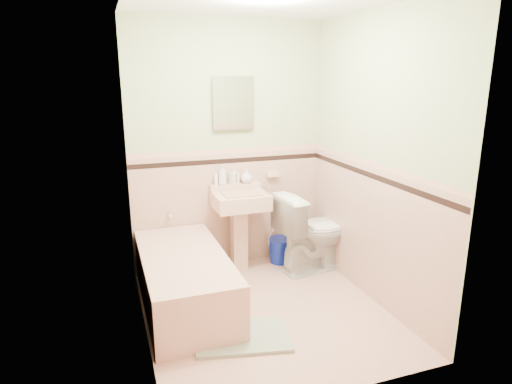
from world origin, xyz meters
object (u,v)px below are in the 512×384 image
object	(u,v)px
soap_bottle_left	(222,175)
soap_bottle_right	(246,176)
medicine_cabinet	(233,103)
soap_bottle_mid	(234,176)
toilet	(315,231)
bathtub	(185,282)
shoe	(220,329)
sink	(241,233)
bucket	(280,250)

from	to	relation	value
soap_bottle_left	soap_bottle_right	xyz separation A→B (m)	(0.25, 0.00, -0.03)
medicine_cabinet	soap_bottle_mid	size ratio (longest dim) A/B	2.77
medicine_cabinet	toilet	size ratio (longest dim) A/B	0.57
bathtub	soap_bottle_right	size ratio (longest dim) A/B	10.03
medicine_cabinet	shoe	world-z (taller)	medicine_cabinet
medicine_cabinet	soap_bottle_mid	xyz separation A→B (m)	(-0.01, -0.03, -0.73)
sink	shoe	xyz separation A→B (m)	(-0.51, -1.08, -0.36)
bathtub	bucket	world-z (taller)	bathtub
medicine_cabinet	shoe	xyz separation A→B (m)	(-0.51, -1.29, -1.64)
soap_bottle_mid	soap_bottle_left	bearing A→B (deg)	180.00
shoe	sink	bearing A→B (deg)	49.51
medicine_cabinet	soap_bottle_right	distance (m)	0.75
soap_bottle_left	soap_bottle_right	world-z (taller)	soap_bottle_left
soap_bottle_left	bathtub	bearing A→B (deg)	-127.53
medicine_cabinet	shoe	distance (m)	2.15
sink	soap_bottle_right	world-z (taller)	soap_bottle_right
sink	bathtub	bearing A→B (deg)	-142.07
bathtub	soap_bottle_left	size ratio (longest dim) A/B	7.38
soap_bottle_right	sink	bearing A→B (deg)	-123.65
sink	medicine_cabinet	size ratio (longest dim) A/B	1.73
soap_bottle_left	bucket	world-z (taller)	soap_bottle_left
toilet	shoe	world-z (taller)	toilet
soap_bottle_left	shoe	bearing A→B (deg)	-106.79
medicine_cabinet	shoe	bearing A→B (deg)	-111.77
bucket	sink	bearing A→B (deg)	-171.93
medicine_cabinet	toilet	bearing A→B (deg)	-29.74
medicine_cabinet	sink	bearing A→B (deg)	-90.00
soap_bottle_left	bucket	size ratio (longest dim) A/B	0.76
soap_bottle_right	toilet	world-z (taller)	soap_bottle_right
soap_bottle_left	soap_bottle_right	bearing A→B (deg)	0.00
medicine_cabinet	bucket	world-z (taller)	medicine_cabinet
sink	shoe	world-z (taller)	sink
soap_bottle_right	bathtub	bearing A→B (deg)	-138.40
sink	toilet	distance (m)	0.76
bathtub	bucket	bearing A→B (deg)	27.52
soap_bottle_mid	sink	bearing A→B (deg)	-86.19
bucket	soap_bottle_left	bearing A→B (deg)	169.19
bathtub	toilet	bearing A→B (deg)	12.88
soap_bottle_mid	bathtub	bearing A→B (deg)	-133.26
sink	soap_bottle_mid	world-z (taller)	soap_bottle_mid
medicine_cabinet	soap_bottle_mid	distance (m)	0.73
soap_bottle_left	soap_bottle_right	size ratio (longest dim) A/B	1.36
bathtub	toilet	xyz separation A→B (m)	(1.41, 0.32, 0.19)
toilet	bucket	world-z (taller)	toilet
bathtub	shoe	bearing A→B (deg)	-73.19
soap_bottle_right	bucket	xyz separation A→B (m)	(0.34, -0.11, -0.83)
bathtub	shoe	xyz separation A→B (m)	(0.17, -0.55, -0.17)
soap_bottle_right	toilet	xyz separation A→B (m)	(0.61, -0.39, -0.54)
soap_bottle_left	bucket	bearing A→B (deg)	-10.81
sink	bucket	size ratio (longest dim) A/B	3.11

